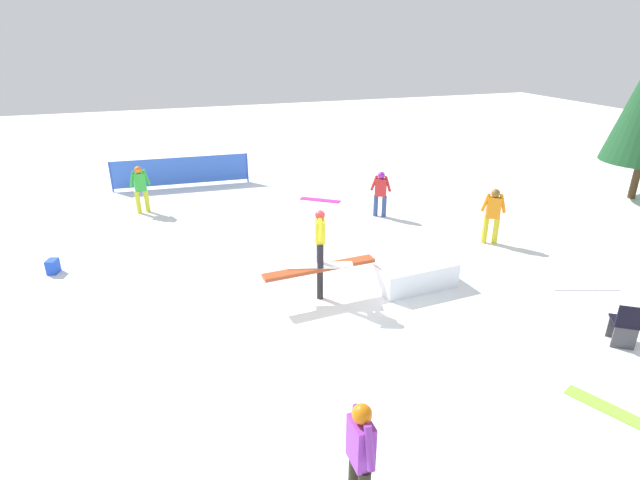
{
  "coord_description": "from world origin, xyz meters",
  "views": [
    {
      "loc": [
        3.08,
        8.95,
        5.38
      ],
      "look_at": [
        0.0,
        0.0,
        1.37
      ],
      "focal_mm": 28.0,
      "sensor_mm": 36.0,
      "label": 1
    }
  ],
  "objects_px": {
    "main_rider_on_rail": "(320,240)",
    "bystander_red": "(381,192)",
    "rail_feature": "(320,271)",
    "folding_chair": "(625,325)",
    "loose_snowboard_lime": "(612,410)",
    "backpack_on_snow": "(53,266)",
    "bystander_orange": "(493,213)",
    "loose_snowboard_white": "(584,287)",
    "bystander_green": "(140,187)",
    "loose_snowboard_magenta": "(320,200)",
    "bystander_purple": "(360,452)"
  },
  "relations": [
    {
      "from": "rail_feature",
      "to": "bystander_orange",
      "type": "xyz_separation_m",
      "value": [
        -5.34,
        -1.37,
        0.21
      ]
    },
    {
      "from": "main_rider_on_rail",
      "to": "loose_snowboard_lime",
      "type": "height_order",
      "value": "main_rider_on_rail"
    },
    {
      "from": "loose_snowboard_magenta",
      "to": "folding_chair",
      "type": "height_order",
      "value": "folding_chair"
    },
    {
      "from": "backpack_on_snow",
      "to": "bystander_orange",
      "type": "bearing_deg",
      "value": 98.7
    },
    {
      "from": "bystander_orange",
      "to": "bystander_red",
      "type": "bearing_deg",
      "value": -26.5
    },
    {
      "from": "rail_feature",
      "to": "bystander_green",
      "type": "height_order",
      "value": "bystander_green"
    },
    {
      "from": "rail_feature",
      "to": "bystander_red",
      "type": "height_order",
      "value": "bystander_red"
    },
    {
      "from": "bystander_orange",
      "to": "backpack_on_snow",
      "type": "distance_m",
      "value": 11.14
    },
    {
      "from": "rail_feature",
      "to": "main_rider_on_rail",
      "type": "xyz_separation_m",
      "value": [
        0.0,
        0.0,
        0.72
      ]
    },
    {
      "from": "bystander_purple",
      "to": "loose_snowboard_magenta",
      "type": "relative_size",
      "value": 1.13
    },
    {
      "from": "main_rider_on_rail",
      "to": "bystander_orange",
      "type": "xyz_separation_m",
      "value": [
        -5.34,
        -1.37,
        -0.51
      ]
    },
    {
      "from": "rail_feature",
      "to": "bystander_purple",
      "type": "bearing_deg",
      "value": 72.37
    },
    {
      "from": "main_rider_on_rail",
      "to": "bystander_red",
      "type": "xyz_separation_m",
      "value": [
        -3.43,
        -4.26,
        -0.57
      ]
    },
    {
      "from": "loose_snowboard_white",
      "to": "bystander_orange",
      "type": "bearing_deg",
      "value": 118.33
    },
    {
      "from": "loose_snowboard_white",
      "to": "backpack_on_snow",
      "type": "distance_m",
      "value": 12.35
    },
    {
      "from": "rail_feature",
      "to": "bystander_purple",
      "type": "xyz_separation_m",
      "value": [
        1.23,
        5.0,
        0.22
      ]
    },
    {
      "from": "main_rider_on_rail",
      "to": "bystander_red",
      "type": "relative_size",
      "value": 0.99
    },
    {
      "from": "main_rider_on_rail",
      "to": "bystander_red",
      "type": "bearing_deg",
      "value": -113.49
    },
    {
      "from": "bystander_purple",
      "to": "backpack_on_snow",
      "type": "bearing_deg",
      "value": 27.86
    },
    {
      "from": "loose_snowboard_magenta",
      "to": "loose_snowboard_white",
      "type": "height_order",
      "value": "same"
    },
    {
      "from": "rail_feature",
      "to": "loose_snowboard_lime",
      "type": "xyz_separation_m",
      "value": [
        -3.09,
        4.73,
        -0.64
      ]
    },
    {
      "from": "bystander_orange",
      "to": "loose_snowboard_white",
      "type": "height_order",
      "value": "bystander_orange"
    },
    {
      "from": "bystander_purple",
      "to": "backpack_on_snow",
      "type": "distance_m",
      "value": 9.35
    },
    {
      "from": "bystander_red",
      "to": "backpack_on_snow",
      "type": "xyz_separation_m",
      "value": [
        9.05,
        1.03,
        -0.63
      ]
    },
    {
      "from": "bystander_green",
      "to": "bystander_red",
      "type": "relative_size",
      "value": 1.05
    },
    {
      "from": "backpack_on_snow",
      "to": "bystander_purple",
      "type": "bearing_deg",
      "value": 46.48
    },
    {
      "from": "bystander_green",
      "to": "bystander_orange",
      "type": "bearing_deg",
      "value": 138.79
    },
    {
      "from": "bystander_red",
      "to": "folding_chair",
      "type": "height_order",
      "value": "bystander_red"
    },
    {
      "from": "main_rider_on_rail",
      "to": "bystander_green",
      "type": "distance_m",
      "value": 7.87
    },
    {
      "from": "bystander_purple",
      "to": "loose_snowboard_lime",
      "type": "xyz_separation_m",
      "value": [
        -4.31,
        -0.26,
        -0.86
      ]
    },
    {
      "from": "rail_feature",
      "to": "loose_snowboard_white",
      "type": "distance_m",
      "value": 6.01
    },
    {
      "from": "bystander_red",
      "to": "bystander_orange",
      "type": "height_order",
      "value": "bystander_orange"
    },
    {
      "from": "loose_snowboard_white",
      "to": "folding_chair",
      "type": "xyz_separation_m",
      "value": [
        1.1,
        1.94,
        0.4
      ]
    },
    {
      "from": "rail_feature",
      "to": "loose_snowboard_magenta",
      "type": "relative_size",
      "value": 1.82
    },
    {
      "from": "folding_chair",
      "to": "backpack_on_snow",
      "type": "distance_m",
      "value": 12.28
    },
    {
      "from": "rail_feature",
      "to": "bystander_green",
      "type": "relative_size",
      "value": 1.67
    },
    {
      "from": "bystander_orange",
      "to": "folding_chair",
      "type": "relative_size",
      "value": 1.74
    },
    {
      "from": "bystander_purple",
      "to": "loose_snowboard_lime",
      "type": "bearing_deg",
      "value": -86.81
    },
    {
      "from": "loose_snowboard_magenta",
      "to": "loose_snowboard_white",
      "type": "distance_m",
      "value": 8.62
    },
    {
      "from": "loose_snowboard_lime",
      "to": "backpack_on_snow",
      "type": "bearing_deg",
      "value": 23.9
    },
    {
      "from": "loose_snowboard_lime",
      "to": "loose_snowboard_magenta",
      "type": "height_order",
      "value": "same"
    },
    {
      "from": "bystander_green",
      "to": "bystander_red",
      "type": "xyz_separation_m",
      "value": [
        -6.94,
        2.76,
        -0.04
      ]
    },
    {
      "from": "loose_snowboard_magenta",
      "to": "main_rider_on_rail",
      "type": "bearing_deg",
      "value": 107.58
    },
    {
      "from": "main_rider_on_rail",
      "to": "bystander_orange",
      "type": "height_order",
      "value": "main_rider_on_rail"
    },
    {
      "from": "main_rider_on_rail",
      "to": "bystander_purple",
      "type": "xyz_separation_m",
      "value": [
        1.23,
        5.0,
        -0.5
      ]
    },
    {
      "from": "bystander_orange",
      "to": "bystander_purple",
      "type": "relative_size",
      "value": 0.98
    },
    {
      "from": "main_rider_on_rail",
      "to": "bystander_orange",
      "type": "distance_m",
      "value": 5.53
    },
    {
      "from": "bystander_green",
      "to": "loose_snowboard_white",
      "type": "distance_m",
      "value": 12.64
    },
    {
      "from": "loose_snowboard_lime",
      "to": "backpack_on_snow",
      "type": "distance_m",
      "value": 11.8
    },
    {
      "from": "bystander_purple",
      "to": "loose_snowboard_lime",
      "type": "relative_size",
      "value": 1.16
    }
  ]
}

